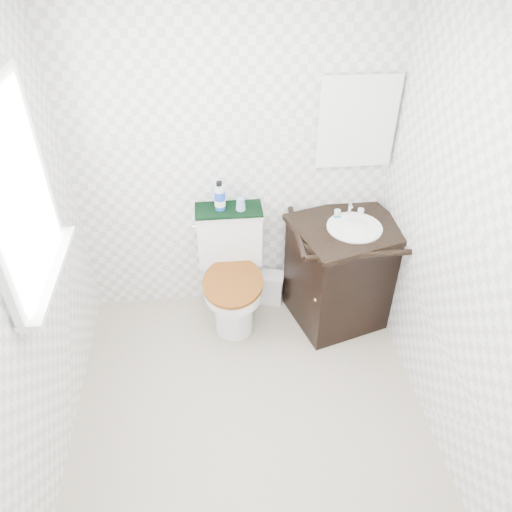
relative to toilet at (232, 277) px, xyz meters
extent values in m
plane|color=beige|center=(0.05, -0.96, -0.38)|extent=(2.40, 2.40, 0.00)
plane|color=white|center=(0.05, 0.24, 0.82)|extent=(2.40, 0.00, 2.40)
plane|color=white|center=(-1.05, -0.96, 0.82)|extent=(0.00, 2.40, 2.40)
plane|color=white|center=(1.15, -0.96, 0.82)|extent=(0.00, 2.40, 2.40)
cube|color=white|center=(-1.02, -0.71, 1.17)|extent=(0.02, 0.70, 0.90)
cube|color=silver|center=(0.87, 0.21, 1.07)|extent=(0.50, 0.02, 0.60)
cylinder|color=white|center=(0.00, -0.14, -0.16)|extent=(0.28, 0.28, 0.43)
cube|color=white|center=(0.00, 0.11, -0.16)|extent=(0.28, 0.28, 0.43)
cube|color=white|center=(0.00, 0.13, 0.26)|extent=(0.46, 0.18, 0.41)
cube|color=white|center=(0.00, 0.13, 0.48)|extent=(0.48, 0.20, 0.03)
cylinder|color=white|center=(0.00, -0.18, 0.05)|extent=(0.41, 0.41, 0.08)
cylinder|color=brown|center=(0.00, -0.18, 0.11)|extent=(0.47, 0.47, 0.02)
cube|color=black|center=(0.82, -0.06, 0.01)|extent=(0.82, 0.75, 0.78)
cube|color=black|center=(0.82, -0.06, 0.42)|extent=(0.87, 0.80, 0.04)
cylinder|color=white|center=(0.85, -0.09, 0.44)|extent=(0.38, 0.38, 0.01)
ellipsoid|color=white|center=(0.85, -0.09, 0.39)|extent=(0.32, 0.32, 0.16)
cylinder|color=silver|center=(0.85, 0.07, 0.49)|extent=(0.02, 0.02, 0.10)
cube|color=white|center=(0.32, 0.14, -0.26)|extent=(0.19, 0.17, 0.24)
cube|color=white|center=(0.32, 0.14, -0.13)|extent=(0.21, 0.19, 0.03)
cube|color=black|center=(0.00, 0.13, 0.50)|extent=(0.47, 0.22, 0.02)
cylinder|color=blue|center=(-0.06, 0.13, 0.58)|extent=(0.07, 0.07, 0.14)
cylinder|color=silver|center=(-0.06, 0.13, 0.67)|extent=(0.07, 0.07, 0.05)
cylinder|color=black|center=(-0.06, 0.13, 0.71)|extent=(0.04, 0.04, 0.03)
cone|color=#7D9CCC|center=(0.08, 0.11, 0.56)|extent=(0.07, 0.07, 0.09)
ellipsoid|color=#1A7081|center=(0.75, 0.04, 0.45)|extent=(0.07, 0.05, 0.02)
camera|label=1|loc=(-0.10, -2.83, 2.34)|focal=35.00mm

